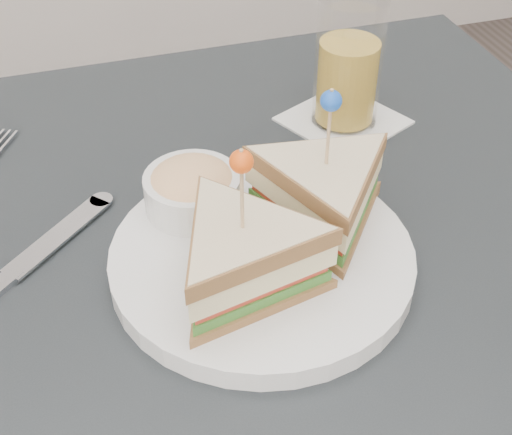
% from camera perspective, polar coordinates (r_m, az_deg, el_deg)
% --- Properties ---
extents(table, '(0.80, 0.80, 0.75)m').
position_cam_1_polar(table, '(0.64, -0.59, -9.33)').
color(table, black).
rests_on(table, ground).
extents(plate_meal, '(0.32, 0.32, 0.15)m').
position_cam_1_polar(plate_meal, '(0.57, 1.15, -0.85)').
color(plate_meal, silver).
rests_on(plate_meal, table).
extents(cutlery_knife, '(0.17, 0.15, 0.01)m').
position_cam_1_polar(cutlery_knife, '(0.62, -18.51, -4.00)').
color(cutlery_knife, '#B8BBC3').
rests_on(cutlery_knife, table).
extents(drink_set, '(0.14, 0.14, 0.14)m').
position_cam_1_polar(drink_set, '(0.74, 7.36, 11.61)').
color(drink_set, silver).
rests_on(drink_set, table).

